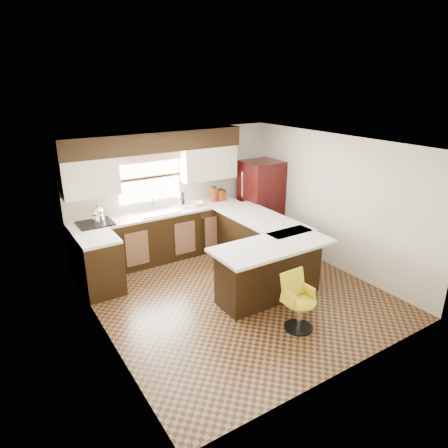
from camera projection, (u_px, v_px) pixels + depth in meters
floor at (236, 293)px, 6.48m from camera, size 4.40×4.40×0.00m
ceiling at (238, 145)px, 5.65m from camera, size 4.40×4.40×0.00m
wall_back at (174, 192)px, 7.81m from camera, size 4.40×0.00×4.40m
wall_front at (351, 283)px, 4.32m from camera, size 4.40×0.00×4.40m
wall_left at (99, 255)px, 5.01m from camera, size 0.00×4.40×4.40m
wall_right at (334, 202)px, 7.12m from camera, size 0.00×4.40×4.40m
base_cab_back at (161, 236)px, 7.60m from camera, size 3.30×0.60×0.90m
base_cab_left at (100, 266)px, 6.41m from camera, size 0.60×0.70×0.90m
counter_back at (160, 213)px, 7.44m from camera, size 3.30×0.60×0.04m
counter_left at (97, 239)px, 6.24m from camera, size 0.60×0.70×0.04m
soffit at (155, 142)px, 7.12m from camera, size 3.40×0.35×0.36m
upper_cab_left at (90, 178)px, 6.67m from camera, size 0.94×0.35×0.64m
upper_cab_right at (208, 163)px, 7.83m from camera, size 1.14×0.35×0.64m
window_pane at (149, 177)px, 7.42m from camera, size 1.20×0.02×0.90m
valance at (149, 157)px, 7.25m from camera, size 1.30×0.06×0.18m
sink at (158, 212)px, 7.39m from camera, size 0.75×0.45×0.03m
dishwasher at (214, 232)px, 7.89m from camera, size 0.58×0.03×0.78m
cooktop at (95, 223)px, 6.81m from camera, size 0.58×0.50×0.02m
peninsula_long at (258, 244)px, 7.27m from camera, size 0.60×1.95×0.90m
peninsula_return at (269, 271)px, 6.24m from camera, size 1.65×0.60×0.90m
counter_pen_long at (261, 219)px, 7.13m from camera, size 0.84×1.95×0.04m
counter_pen_return at (273, 246)px, 5.99m from camera, size 1.89×0.84×0.04m
refrigerator at (261, 202)px, 8.33m from camera, size 0.74×0.71×1.72m
bar_chair at (300, 303)px, 5.44m from camera, size 0.45×0.45×0.82m
kettle at (97, 214)px, 6.78m from camera, size 0.22×0.22×0.30m
percolator at (182, 201)px, 7.62m from camera, size 0.15×0.15×0.28m
mixing_bowl at (197, 204)px, 7.82m from camera, size 0.30×0.30×0.06m
canister_large at (214, 195)px, 8.00m from camera, size 0.12×0.12×0.29m
canister_med at (221, 195)px, 8.09m from camera, size 0.13×0.13×0.22m
canister_small at (224, 196)px, 8.13m from camera, size 0.12×0.12×0.17m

